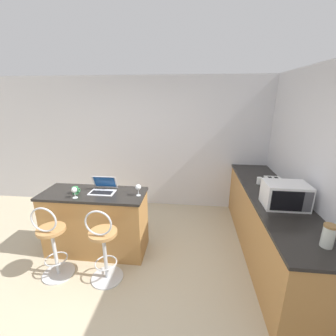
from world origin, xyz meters
TOP-DOWN VIEW (x-y plane):
  - ground_plane at (0.00, 0.00)m, footprint 20.00×20.00m
  - wall_back at (0.00, 2.35)m, footprint 12.00×0.06m
  - breakfast_bar at (-0.52, 0.70)m, footprint 1.45×0.58m
  - counter_right at (1.97, 0.91)m, footprint 0.68×2.85m
  - bar_stool_near at (-0.85, 0.15)m, footprint 0.40×0.40m
  - bar_stool_far at (-0.19, 0.15)m, footprint 0.40×0.40m
  - laptop at (-0.39, 0.76)m, footprint 0.35×0.28m
  - microwave at (1.97, 0.56)m, footprint 0.50×0.35m
  - toaster at (2.00, 1.03)m, footprint 0.23×0.31m
  - wine_glass_short at (-0.68, 0.51)m, footprint 0.07×0.07m
  - mug_white at (1.88, 1.30)m, footprint 0.10×0.08m
  - wine_glass_tall at (0.14, 0.67)m, footprint 0.08×0.08m
  - storage_jar at (2.06, -0.20)m, footprint 0.11×0.11m
  - mug_green at (-0.74, 0.64)m, footprint 0.10×0.08m

SIDE VIEW (x-z plane):
  - ground_plane at x=0.00m, z-range 0.00..0.00m
  - counter_right at x=1.97m, z-range 0.00..0.94m
  - breakfast_bar at x=-0.52m, z-range 0.00..0.94m
  - bar_stool_near at x=-0.85m, z-range -0.03..0.98m
  - bar_stool_far at x=-0.19m, z-range -0.03..0.98m
  - mug_green at x=-0.74m, z-range 0.94..1.03m
  - mug_white at x=1.88m, z-range 0.94..1.04m
  - laptop at x=-0.39m, z-range 0.88..1.10m
  - toaster at x=2.00m, z-range 0.94..1.11m
  - wine_glass_short at x=-0.68m, z-range 0.97..1.12m
  - storage_jar at x=2.06m, z-range 0.94..1.15m
  - wine_glass_tall at x=0.14m, z-range 0.97..1.13m
  - microwave at x=1.97m, z-range 0.94..1.24m
  - wall_back at x=0.00m, z-range 0.00..2.60m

